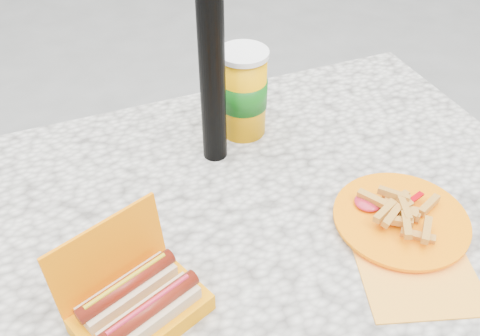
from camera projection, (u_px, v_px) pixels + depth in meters
name	position (u px, v px, depth m)	size (l,w,h in m)	color
picnic_table	(244.00, 241.00, 1.09)	(1.20, 0.80, 0.75)	beige
hotdog_box	(138.00, 304.00, 0.80)	(0.23, 0.20, 0.16)	#FF7B00
fries_plate	(401.00, 222.00, 0.96)	(0.28, 0.35, 0.05)	#FFA12D
soda_cup	(243.00, 93.00, 1.13)	(0.10, 0.10, 0.20)	#FFA700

